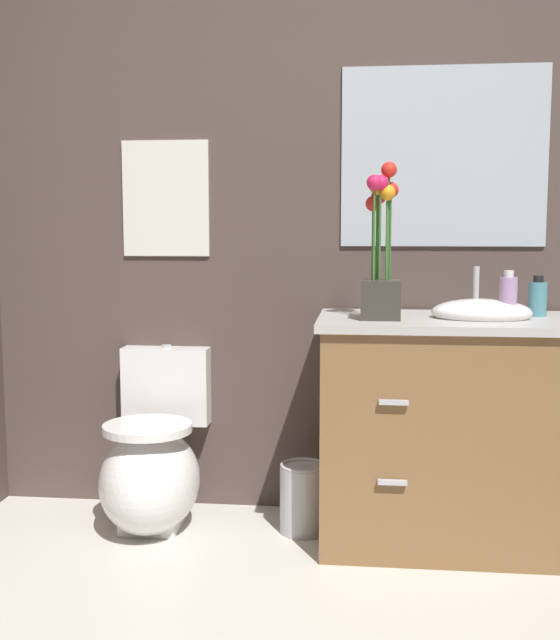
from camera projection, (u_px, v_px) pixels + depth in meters
The scene contains 9 objects.
wall_back at pixel (392, 209), 3.15m from camera, with size 4.52×0.05×2.50m, color #4C3D38.
toilet at pixel (153, 466), 3.07m from camera, with size 0.38×0.59×0.69m.
vanity_cabinet at pixel (446, 428), 2.90m from camera, with size 0.94×0.56×1.03m.
flower_vase at pixel (381, 261), 2.78m from camera, with size 0.14×0.14×0.56m.
soap_bottle at pixel (508, 297), 2.79m from camera, with size 0.06×0.06×0.17m.
lotion_bottle at pixel (538, 298), 2.89m from camera, with size 0.07×0.07×0.15m.
trash_bin at pixel (303, 498), 3.03m from camera, with size 0.18×0.18×0.27m.
wall_poster at pixel (166, 199), 3.21m from camera, with size 0.36×0.01×0.47m, color silver.
wall_mirror at pixel (444, 157), 3.07m from camera, with size 0.80×0.01×0.70m, color #B2BCC6.
Camera 1 is at (0.10, -1.57, 1.17)m, focal length 44.00 mm.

